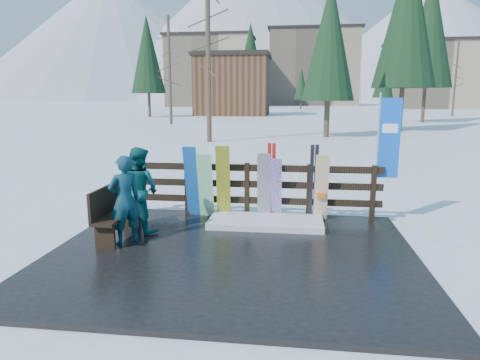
# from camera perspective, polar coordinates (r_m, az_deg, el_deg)

# --- Properties ---
(ground) EXTENTS (700.00, 700.00, 0.00)m
(ground) POSITION_cam_1_polar(r_m,az_deg,el_deg) (7.17, -1.07, -10.19)
(ground) COLOR white
(ground) RESTS_ON ground
(deck) EXTENTS (6.00, 5.00, 0.08)m
(deck) POSITION_cam_1_polar(r_m,az_deg,el_deg) (7.16, -1.08, -9.89)
(deck) COLOR black
(deck) RESTS_ON ground
(fence) EXTENTS (5.60, 0.10, 1.15)m
(fence) POSITION_cam_1_polar(r_m,az_deg,el_deg) (9.06, 0.94, -0.80)
(fence) COLOR black
(fence) RESTS_ON deck
(snow_patch) EXTENTS (2.26, 1.00, 0.12)m
(snow_patch) POSITION_cam_1_polar(r_m,az_deg,el_deg) (8.59, 3.45, -5.61)
(snow_patch) COLOR white
(snow_patch) RESTS_ON deck
(bench) EXTENTS (0.41, 1.50, 0.97)m
(bench) POSITION_cam_1_polar(r_m,az_deg,el_deg) (8.03, -16.36, -3.86)
(bench) COLOR black
(bench) RESTS_ON deck
(snowboard_0) EXTENTS (0.28, 0.42, 1.53)m
(snowboard_0) POSITION_cam_1_polar(r_m,az_deg,el_deg) (9.03, -6.43, -0.24)
(snowboard_0) COLOR blue
(snowboard_0) RESTS_ON deck
(snowboard_1) EXTENTS (0.31, 0.35, 1.37)m
(snowboard_1) POSITION_cam_1_polar(r_m,az_deg,el_deg) (8.98, -4.62, -0.76)
(snowboard_1) COLOR white
(snowboard_1) RESTS_ON deck
(snowboard_2) EXTENTS (0.29, 0.22, 1.54)m
(snowboard_2) POSITION_cam_1_polar(r_m,az_deg,el_deg) (8.89, -2.25, -0.31)
(snowboard_2) COLOR yellow
(snowboard_2) RESTS_ON deck
(snowboard_3) EXTENTS (0.26, 0.37, 1.31)m
(snowboard_3) POSITION_cam_1_polar(r_m,az_deg,el_deg) (8.80, 4.71, -1.21)
(snowboard_3) COLOR silver
(snowboard_3) RESTS_ON deck
(snowboard_4) EXTENTS (0.27, 0.27, 1.41)m
(snowboard_4) POSITION_cam_1_polar(r_m,az_deg,el_deg) (8.80, 3.20, -0.86)
(snowboard_4) COLOR black
(snowboard_4) RESTS_ON deck
(snowboard_5) EXTENTS (0.27, 0.36, 1.40)m
(snowboard_5) POSITION_cam_1_polar(r_m,az_deg,el_deg) (8.80, 10.79, -1.08)
(snowboard_5) COLOR white
(snowboard_5) RESTS_ON deck
(ski_pair_a) EXTENTS (0.16, 0.17, 1.60)m
(ski_pair_a) POSITION_cam_1_polar(r_m,az_deg,el_deg) (8.84, 4.22, -0.18)
(ski_pair_a) COLOR #AC1915
(ski_pair_a) RESTS_ON deck
(ski_pair_b) EXTENTS (0.17, 0.22, 1.59)m
(ski_pair_b) POSITION_cam_1_polar(r_m,az_deg,el_deg) (8.84, 9.77, -0.37)
(ski_pair_b) COLOR black
(ski_pair_b) RESTS_ON deck
(rental_flag) EXTENTS (0.45, 0.04, 2.60)m
(rental_flag) POSITION_cam_1_polar(r_m,az_deg,el_deg) (9.10, 18.93, 4.69)
(rental_flag) COLOR silver
(rental_flag) RESTS_ON deck
(person_front) EXTENTS (0.66, 0.66, 1.55)m
(person_front) POSITION_cam_1_polar(r_m,az_deg,el_deg) (7.61, -15.13, -2.60)
(person_front) COLOR #15595C
(person_front) RESTS_ON deck
(person_back) EXTENTS (0.96, 0.87, 1.61)m
(person_back) POSITION_cam_1_polar(r_m,az_deg,el_deg) (8.21, -13.27, -1.29)
(person_back) COLOR #0E5657
(person_back) RESTS_ON deck
(resort_buildings) EXTENTS (73.00, 87.60, 22.60)m
(resort_buildings) POSITION_cam_1_polar(r_m,az_deg,el_deg) (122.23, 7.60, 14.33)
(resort_buildings) COLOR tan
(resort_buildings) RESTS_ON ground
(trees) EXTENTS (42.34, 68.60, 14.07)m
(trees) POSITION_cam_1_polar(r_m,az_deg,el_deg) (53.02, 9.65, 14.77)
(trees) COLOR #382B1E
(trees) RESTS_ON ground
(mountains) EXTENTS (520.00, 260.00, 120.00)m
(mountains) POSITION_cam_1_polar(r_m,az_deg,el_deg) (338.59, 5.65, 19.07)
(mountains) COLOR white
(mountains) RESTS_ON ground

